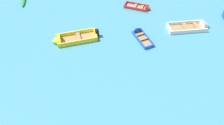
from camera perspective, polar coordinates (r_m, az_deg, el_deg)
The scene contains 4 objects.
rowboat_red_far_back at distance 30.70m, azimuth 6.91°, elevation 11.91°, with size 3.30×1.84×0.96m.
rowboat_white_midfield_right at distance 29.12m, azimuth 18.54°, elevation 7.59°, with size 4.76×2.20×1.42m.
rowboat_yellow_far_right at distance 26.36m, azimuth -10.14°, elevation 5.01°, with size 4.87×2.79×1.44m.
rowboat_blue_far_left at distance 26.91m, azimuth 5.98°, elevation 6.33°, with size 2.31×3.29×0.96m.
Camera 1 is at (0.69, 8.09, 17.34)m, focal length 41.25 mm.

